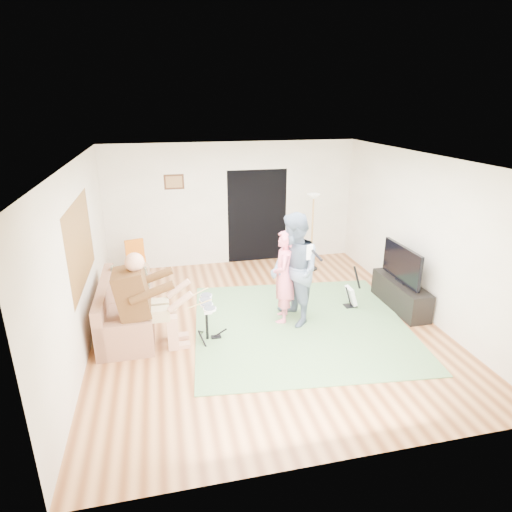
% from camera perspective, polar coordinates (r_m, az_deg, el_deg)
% --- Properties ---
extents(floor, '(6.00, 6.00, 0.00)m').
position_cam_1_polar(floor, '(7.24, 1.22, -8.94)').
color(floor, brown).
rests_on(floor, ground).
extents(walls, '(5.50, 6.00, 2.70)m').
position_cam_1_polar(walls, '(6.70, 1.31, 1.23)').
color(walls, silver).
rests_on(walls, floor).
extents(ceiling, '(6.00, 6.00, 0.00)m').
position_cam_1_polar(ceiling, '(6.39, 1.40, 12.77)').
color(ceiling, white).
rests_on(ceiling, walls).
extents(window_blinds, '(0.00, 2.05, 2.05)m').
position_cam_1_polar(window_blinds, '(6.75, -22.38, 1.62)').
color(window_blinds, olive).
rests_on(window_blinds, walls).
extents(doorway, '(2.10, 0.00, 2.10)m').
position_cam_1_polar(doorway, '(9.69, 0.17, 5.31)').
color(doorway, black).
rests_on(doorway, walls).
extents(picture_frame, '(0.42, 0.03, 0.32)m').
position_cam_1_polar(picture_frame, '(9.28, -10.88, 9.68)').
color(picture_frame, '#3F2314').
rests_on(picture_frame, walls).
extents(area_rug, '(3.78, 3.65, 0.02)m').
position_cam_1_polar(area_rug, '(7.22, 5.97, -9.07)').
color(area_rug, '#557F4D').
rests_on(area_rug, floor).
extents(sofa, '(0.81, 1.96, 0.80)m').
position_cam_1_polar(sofa, '(7.29, -17.33, -7.36)').
color(sofa, '#9A674D').
rests_on(sofa, floor).
extents(drummer, '(0.98, 0.55, 1.51)m').
position_cam_1_polar(drummer, '(6.54, -14.16, -7.15)').
color(drummer, '#563418').
rests_on(drummer, sofa).
extents(drum_kit, '(0.36, 0.65, 0.67)m').
position_cam_1_polar(drum_kit, '(6.69, -6.57, -8.83)').
color(drum_kit, black).
rests_on(drum_kit, floor).
extents(singer, '(0.53, 0.66, 1.58)m').
position_cam_1_polar(singer, '(7.03, 3.68, -2.78)').
color(singer, pink).
rests_on(singer, floor).
extents(microphone, '(0.06, 0.06, 0.24)m').
position_cam_1_polar(microphone, '(6.94, 5.33, 0.33)').
color(microphone, black).
rests_on(microphone, singer).
extents(guitarist, '(0.83, 1.00, 1.87)m').
position_cam_1_polar(guitarist, '(6.92, 5.14, -1.90)').
color(guitarist, slate).
rests_on(guitarist, floor).
extents(guitar_held, '(0.14, 0.60, 0.26)m').
position_cam_1_polar(guitar_held, '(6.86, 6.82, 0.85)').
color(guitar_held, white).
rests_on(guitar_held, guitarist).
extents(guitar_spare, '(0.28, 0.25, 0.79)m').
position_cam_1_polar(guitar_spare, '(7.87, 12.60, -5.16)').
color(guitar_spare, black).
rests_on(guitar_spare, floor).
extents(torchiere_lamp, '(0.30, 0.30, 1.68)m').
position_cam_1_polar(torchiere_lamp, '(9.19, 7.58, 4.97)').
color(torchiere_lamp, black).
rests_on(torchiere_lamp, floor).
extents(dining_chair, '(0.47, 0.49, 0.90)m').
position_cam_1_polar(dining_chair, '(8.92, -15.39, -1.67)').
color(dining_chair, tan).
rests_on(dining_chair, floor).
extents(tv_cabinet, '(0.40, 1.40, 0.50)m').
position_cam_1_polar(tv_cabinet, '(8.08, 18.70, -4.89)').
color(tv_cabinet, black).
rests_on(tv_cabinet, floor).
extents(television, '(0.06, 1.13, 0.62)m').
position_cam_1_polar(television, '(7.83, 18.87, -0.94)').
color(television, black).
rests_on(television, tv_cabinet).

